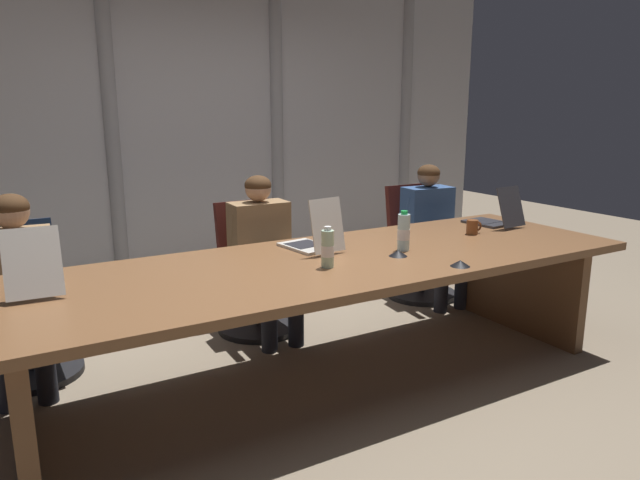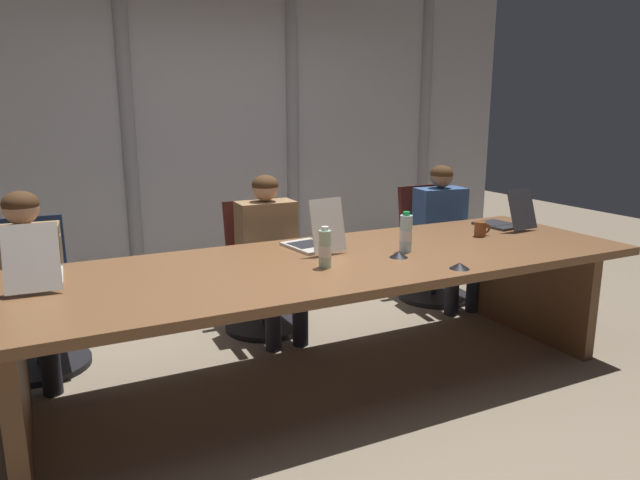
{
  "view_description": "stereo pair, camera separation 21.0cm",
  "coord_description": "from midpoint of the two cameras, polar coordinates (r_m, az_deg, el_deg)",
  "views": [
    {
      "loc": [
        -1.67,
        -2.76,
        1.62
      ],
      "look_at": [
        -0.01,
        0.09,
        0.86
      ],
      "focal_mm": 32.58,
      "sensor_mm": 36.0,
      "label": 1
    },
    {
      "loc": [
        -1.48,
        -2.86,
        1.62
      ],
      "look_at": [
        -0.01,
        0.09,
        0.86
      ],
      "focal_mm": 32.58,
      "sensor_mm": 36.0,
      "label": 2
    }
  ],
  "objects": [
    {
      "name": "coffee_mug_near",
      "position": [
        4.1,
        16.94,
        1.03
      ],
      "size": [
        0.13,
        0.08,
        0.1
      ],
      "color": "brown",
      "rests_on": "conference_table"
    },
    {
      "name": "laptop_left_mid",
      "position": [
        3.55,
        1.18,
        0.01
      ],
      "size": [
        0.28,
        0.44,
        0.33
      ],
      "rotation": [
        0.0,
        0.0,
        1.71
      ],
      "color": "beige",
      "rests_on": "conference_table"
    },
    {
      "name": "conference_table",
      "position": [
        3.38,
        2.63,
        -4.41
      ],
      "size": [
        3.79,
        1.19,
        0.76
      ],
      "color": "brown",
      "rests_on": "ground_plane"
    },
    {
      "name": "water_bottle_secondary",
      "position": [
        3.55,
        10.12,
        0.62
      ],
      "size": [
        0.08,
        0.08,
        0.25
      ],
      "color": "silver",
      "rests_on": "conference_table"
    },
    {
      "name": "office_chair_left_mid",
      "position": [
        4.33,
        -4.31,
        -4.12
      ],
      "size": [
        0.6,
        0.6,
        0.94
      ],
      "rotation": [
        0.0,
        0.0,
        -1.56
      ],
      "color": "#511E19",
      "rests_on": "ground_plane"
    },
    {
      "name": "ground_plane",
      "position": [
        3.61,
        2.53,
        -13.66
      ],
      "size": [
        12.98,
        12.98,
        0.0
      ],
      "primitive_type": "plane",
      "color": "#7F705B"
    },
    {
      "name": "conference_mic_left_side",
      "position": [
        3.43,
        9.48,
        -1.43
      ],
      "size": [
        0.11,
        0.11,
        0.03
      ],
      "primitive_type": "cone",
      "color": "black",
      "rests_on": "conference_table"
    },
    {
      "name": "conference_mic_middle",
      "position": [
        3.26,
        15.35,
        -2.46
      ],
      "size": [
        0.11,
        0.11,
        0.03
      ],
      "primitive_type": "cone",
      "color": "black",
      "rests_on": "conference_table"
    },
    {
      "name": "laptop_center",
      "position": [
        4.45,
        19.08,
        1.88
      ],
      "size": [
        0.27,
        0.42,
        0.3
      ],
      "rotation": [
        0.0,
        0.0,
        1.66
      ],
      "color": "#2D2D33",
      "rests_on": "conference_table"
    },
    {
      "name": "person_left_mid",
      "position": [
        4.12,
        -3.44,
        -0.66
      ],
      "size": [
        0.43,
        0.55,
        1.15
      ],
      "rotation": [
        0.0,
        0.0,
        -1.6
      ],
      "color": "olive",
      "rests_on": "ground_plane"
    },
    {
      "name": "office_chair_left_end",
      "position": [
        4.04,
        -24.82,
        -6.6
      ],
      "size": [
        0.6,
        0.6,
        0.93
      ],
      "rotation": [
        0.0,
        0.0,
        -1.56
      ],
      "color": "navy",
      "rests_on": "ground_plane"
    },
    {
      "name": "water_bottle_primary",
      "position": [
        3.16,
        2.39,
        -0.9
      ],
      "size": [
        0.07,
        0.07,
        0.23
      ],
      "color": "#ADD1B2",
      "rests_on": "conference_table"
    },
    {
      "name": "laptop_left_end",
      "position": [
        3.16,
        -24.5,
        -2.87
      ],
      "size": [
        0.27,
        0.48,
        0.32
      ],
      "rotation": [
        0.0,
        0.0,
        1.52
      ],
      "color": "beige",
      "rests_on": "conference_table"
    },
    {
      "name": "person_left_end",
      "position": [
        3.81,
        -25.47,
        -3.03
      ],
      "size": [
        0.44,
        0.57,
        1.13
      ],
      "rotation": [
        0.0,
        0.0,
        -1.66
      ],
      "color": "olive",
      "rests_on": "ground_plane"
    },
    {
      "name": "curtain_backdrop",
      "position": [
        5.4,
        -9.68,
        10.37
      ],
      "size": [
        6.49,
        0.17,
        2.77
      ],
      "color": "#B2B2B7",
      "rests_on": "ground_plane"
    },
    {
      "name": "office_chair_center",
      "position": [
        5.1,
        12.04,
        -1.7
      ],
      "size": [
        0.6,
        0.6,
        0.95
      ],
      "rotation": [
        0.0,
        0.0,
        -1.57
      ],
      "color": "#511E19",
      "rests_on": "ground_plane"
    },
    {
      "name": "person_center",
      "position": [
        4.91,
        13.36,
        1.25
      ],
      "size": [
        0.45,
        0.57,
        1.15
      ],
      "rotation": [
        0.0,
        0.0,
        -1.67
      ],
      "color": "#335184",
      "rests_on": "ground_plane"
    }
  ]
}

